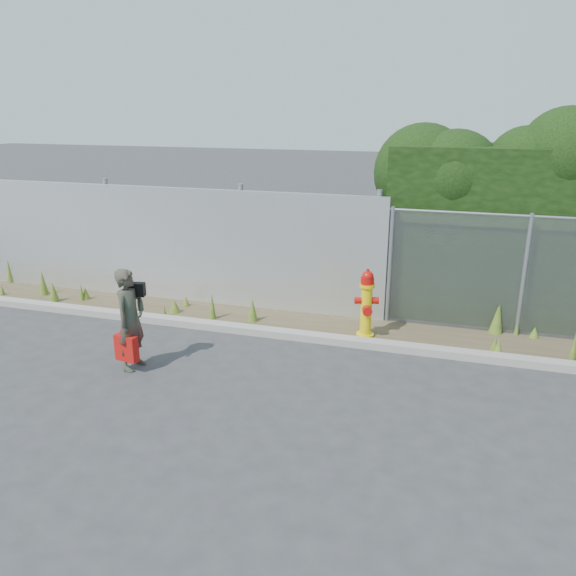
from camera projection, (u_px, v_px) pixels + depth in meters
The scene contains 8 objects.
ground at pixel (280, 392), 7.50m from camera, with size 80.00×80.00×0.00m, color #333336.
curb at pixel (313, 337), 9.12m from camera, with size 16.00×0.22×0.12m, color gray.
weed_strip at pixel (354, 323), 9.56m from camera, with size 16.00×1.29×0.52m.
corrugated_fence at pixel (165, 244), 10.76m from camera, with size 8.50×0.21×2.30m.
fire_hydrant at pixel (366, 305), 9.10m from camera, with size 0.39×0.35×1.17m.
woman at pixel (131, 319), 7.98m from camera, with size 0.55×0.36×1.50m, color #0E583C.
red_tote_bag at pixel (127, 348), 7.98m from camera, with size 0.34×0.13×0.45m.
black_shoulder_bag at pixel (136, 289), 7.98m from camera, with size 0.26×0.11×0.20m.
Camera 1 is at (2.00, -6.38, 3.67)m, focal length 35.00 mm.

